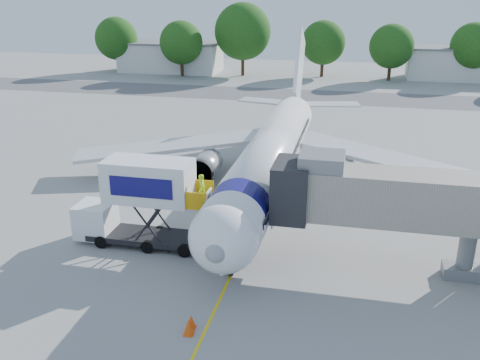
% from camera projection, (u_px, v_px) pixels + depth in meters
% --- Properties ---
extents(ground, '(160.00, 160.00, 0.00)m').
position_uv_depth(ground, '(262.00, 209.00, 38.37)').
color(ground, gray).
rests_on(ground, ground).
extents(guidance_line, '(0.15, 70.00, 0.01)m').
position_uv_depth(guidance_line, '(262.00, 209.00, 38.37)').
color(guidance_line, yellow).
rests_on(guidance_line, ground).
extents(taxiway_strip, '(120.00, 10.00, 0.01)m').
position_uv_depth(taxiway_strip, '(314.00, 96.00, 76.86)').
color(taxiway_strip, '#59595B').
rests_on(taxiway_strip, ground).
extents(aircraft, '(34.17, 37.73, 11.35)m').
position_uv_depth(aircraft, '(272.00, 153.00, 41.13)').
color(aircraft, white).
rests_on(aircraft, ground).
extents(jet_bridge, '(13.90, 3.20, 6.60)m').
position_uv_depth(jet_bridge, '(385.00, 198.00, 28.83)').
color(jet_bridge, '#A59D8D').
rests_on(jet_bridge, ground).
extents(catering_hiloader, '(8.50, 2.44, 5.50)m').
position_uv_depth(catering_hiloader, '(140.00, 203.00, 32.27)').
color(catering_hiloader, black).
rests_on(catering_hiloader, ground).
extents(ground_tug, '(3.62, 2.36, 1.34)m').
position_uv_depth(ground_tug, '(158.00, 324.00, 24.22)').
color(ground_tug, white).
rests_on(ground_tug, ground).
extents(safety_cone_a, '(0.50, 0.50, 0.79)m').
position_uv_depth(safety_cone_a, '(189.00, 327.00, 24.51)').
color(safety_cone_a, '#EA4B0C').
rests_on(safety_cone_a, ground).
extents(safety_cone_b, '(0.44, 0.44, 0.70)m').
position_uv_depth(safety_cone_b, '(191.00, 321.00, 25.01)').
color(safety_cone_b, '#EA4B0C').
rests_on(safety_cone_b, ground).
extents(outbuilding_left, '(18.40, 8.40, 5.30)m').
position_uv_depth(outbuilding_left, '(171.00, 57.00, 98.14)').
color(outbuilding_left, silver).
rests_on(outbuilding_left, ground).
extents(outbuilding_right, '(16.40, 7.40, 5.30)m').
position_uv_depth(outbuilding_right, '(457.00, 63.00, 89.79)').
color(outbuilding_right, silver).
rests_on(outbuilding_right, ground).
extents(tree_a, '(7.65, 7.65, 9.76)m').
position_uv_depth(tree_a, '(116.00, 38.00, 97.07)').
color(tree_a, '#382314').
rests_on(tree_a, ground).
extents(tree_b, '(7.42, 7.42, 9.46)m').
position_uv_depth(tree_b, '(181.00, 43.00, 91.89)').
color(tree_b, '#382314').
rests_on(tree_b, ground).
extents(tree_c, '(9.72, 9.72, 12.40)m').
position_uv_depth(tree_c, '(243.00, 32.00, 91.98)').
color(tree_c, '#382314').
rests_on(tree_c, ground).
extents(tree_d, '(7.48, 7.48, 9.54)m').
position_uv_depth(tree_d, '(323.00, 43.00, 91.35)').
color(tree_d, '#382314').
rests_on(tree_d, ground).
extents(tree_e, '(7.24, 7.24, 9.23)m').
position_uv_depth(tree_e, '(392.00, 46.00, 87.72)').
color(tree_e, '#382314').
rests_on(tree_e, ground).
extents(tree_f, '(7.51, 7.51, 9.57)m').
position_uv_depth(tree_f, '(474.00, 46.00, 86.43)').
color(tree_f, '#382314').
rests_on(tree_f, ground).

